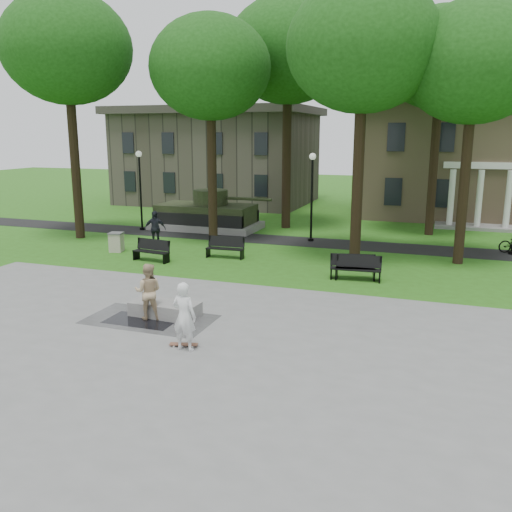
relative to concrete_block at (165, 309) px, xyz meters
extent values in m
plane|color=#295915|center=(0.97, 1.35, -0.24)|extent=(120.00, 120.00, 0.00)
cube|color=gray|center=(0.97, -3.65, -0.23)|extent=(22.00, 16.00, 0.02)
cube|color=black|center=(0.97, 13.35, -0.24)|extent=(44.00, 2.60, 0.01)
cube|color=#9E8460|center=(10.97, 27.35, 3.75)|extent=(16.00, 11.00, 8.00)
cube|color=#38332D|center=(10.97, 27.35, 8.06)|extent=(17.00, 12.00, 0.60)
cube|color=silver|center=(10.97, 21.85, 3.55)|extent=(6.00, 0.30, 0.40)
cube|color=#4C443D|center=(-10.03, 27.85, 3.35)|extent=(15.00, 10.00, 7.20)
cylinder|color=black|center=(-11.03, 10.35, 4.24)|extent=(0.52, 0.52, 8.96)
ellipsoid|color=#15430F|center=(-11.03, 10.35, 9.84)|extent=(6.80, 6.80, 5.78)
cylinder|color=black|center=(-3.53, 11.85, 3.75)|extent=(0.48, 0.48, 8.00)
ellipsoid|color=#15430F|center=(-3.53, 11.85, 8.76)|extent=(6.20, 6.20, 5.27)
cylinder|color=black|center=(4.47, 9.85, 3.92)|extent=(0.50, 0.50, 8.32)
ellipsoid|color=#15430F|center=(4.47, 9.85, 9.12)|extent=(6.60, 6.60, 5.61)
cylinder|color=black|center=(8.97, 10.85, 3.59)|extent=(0.46, 0.46, 7.68)
ellipsoid|color=#15430F|center=(8.97, 10.85, 8.40)|extent=(6.00, 6.00, 5.10)
cylinder|color=black|center=(-1.03, 17.35, 4.39)|extent=(0.54, 0.54, 9.28)
ellipsoid|color=#15430F|center=(-1.03, 17.35, 10.20)|extent=(7.20, 7.20, 6.12)
cylinder|color=black|center=(7.47, 17.85, 4.08)|extent=(0.50, 0.50, 8.64)
ellipsoid|color=#15430F|center=(7.47, 17.85, 9.47)|extent=(6.40, 6.40, 5.44)
cylinder|color=black|center=(-9.03, 13.65, 1.96)|extent=(0.12, 0.12, 4.40)
sphere|color=silver|center=(-9.03, 13.65, 4.30)|extent=(0.36, 0.36, 0.36)
cylinder|color=black|center=(-9.03, 13.65, -0.16)|extent=(0.32, 0.32, 0.16)
cylinder|color=black|center=(1.47, 13.65, 1.96)|extent=(0.12, 0.12, 4.40)
sphere|color=silver|center=(1.47, 13.65, 4.30)|extent=(0.36, 0.36, 0.36)
cylinder|color=black|center=(1.47, 13.65, -0.16)|extent=(0.32, 0.32, 0.16)
cylinder|color=black|center=(11.47, 13.65, -0.16)|extent=(0.32, 0.32, 0.16)
cube|color=gray|center=(-5.53, 15.35, -0.04)|extent=(6.50, 3.40, 0.40)
cube|color=#2E351C|center=(-5.53, 15.35, 0.70)|extent=(5.80, 2.80, 1.10)
cube|color=black|center=(-5.53, 14.00, 0.51)|extent=(5.80, 0.35, 0.70)
cube|color=black|center=(-5.53, 16.70, 0.51)|extent=(5.80, 0.35, 0.70)
cylinder|color=#2E351C|center=(-5.23, 15.35, 1.71)|extent=(2.10, 2.10, 0.90)
cylinder|color=#2E351C|center=(-2.93, 15.35, 1.71)|extent=(3.20, 0.18, 0.18)
cube|color=black|center=(-0.49, -0.68, -0.22)|extent=(2.20, 1.20, 0.00)
cube|color=gray|center=(0.00, 0.00, 0.00)|extent=(2.24, 1.10, 0.45)
cube|color=brown|center=(1.73, -2.12, -0.19)|extent=(0.81, 0.40, 0.07)
imported|color=silver|center=(1.87, -2.32, 0.73)|extent=(0.73, 0.51, 1.90)
imported|color=tan|center=(-0.34, -0.42, 0.67)|extent=(1.04, 0.92, 1.79)
imported|color=black|center=(-5.77, 9.53, 0.69)|extent=(1.19, 0.84, 1.87)
cube|color=black|center=(-4.32, 6.57, 0.21)|extent=(1.84, 0.68, 0.05)
cube|color=black|center=(-4.32, 6.79, 0.51)|extent=(1.80, 0.38, 0.50)
cube|color=black|center=(-5.17, 6.57, -0.02)|extent=(0.12, 0.45, 0.45)
cube|color=black|center=(-3.47, 6.57, -0.02)|extent=(0.12, 0.45, 0.45)
cube|color=black|center=(-1.37, 8.32, 0.21)|extent=(1.82, 0.53, 0.05)
cube|color=black|center=(-1.37, 8.54, 0.51)|extent=(1.81, 0.23, 0.50)
cube|color=black|center=(-2.22, 8.32, -0.02)|extent=(0.08, 0.45, 0.45)
cube|color=black|center=(-0.52, 8.32, -0.02)|extent=(0.08, 0.45, 0.45)
cube|color=black|center=(4.93, 6.51, 0.21)|extent=(1.85, 0.79, 0.05)
cube|color=black|center=(4.93, 6.73, 0.51)|extent=(1.80, 0.50, 0.50)
cube|color=black|center=(4.08, 6.51, -0.02)|extent=(0.15, 0.45, 0.45)
cube|color=black|center=(5.78, 6.51, -0.02)|extent=(0.15, 0.45, 0.45)
cube|color=black|center=(5.17, 6.38, 0.21)|extent=(1.83, 0.58, 0.05)
cube|color=black|center=(5.17, 6.60, 0.51)|extent=(1.81, 0.29, 0.50)
cube|color=black|center=(4.32, 6.38, -0.02)|extent=(0.09, 0.45, 0.45)
cube|color=black|center=(6.02, 6.38, -0.02)|extent=(0.09, 0.45, 0.45)
cube|color=#B9B298|center=(-6.99, 7.85, 0.21)|extent=(0.72, 0.72, 0.90)
cube|color=#4C4C4C|center=(-6.99, 7.85, 0.69)|extent=(0.79, 0.79, 0.06)
camera|label=1|loc=(8.24, -14.65, 5.52)|focal=38.00mm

